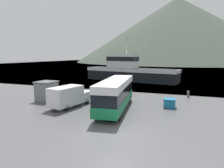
# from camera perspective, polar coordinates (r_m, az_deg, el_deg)

# --- Properties ---
(ground_plane) EXTENTS (400.00, 400.00, 0.00)m
(ground_plane) POSITION_cam_1_polar(r_m,az_deg,el_deg) (15.50, 0.32, -14.65)
(ground_plane) COLOR #4C4C4F
(water_surface) EXTENTS (240.00, 240.00, 0.00)m
(water_surface) POSITION_cam_1_polar(r_m,az_deg,el_deg) (151.68, 18.47, 5.59)
(water_surface) COLOR slate
(water_surface) RESTS_ON ground
(hill_backdrop) EXTENTS (179.06, 179.06, 56.87)m
(hill_backdrop) POSITION_cam_1_polar(r_m,az_deg,el_deg) (195.12, 17.95, 14.50)
(hill_backdrop) COLOR #3D473D
(hill_backdrop) RESTS_ON ground
(tour_bus) EXTENTS (3.81, 10.73, 3.34)m
(tour_bus) POSITION_cam_1_polar(r_m,az_deg,el_deg) (22.14, 1.04, -2.55)
(tour_bus) COLOR #146B3D
(tour_bus) RESTS_ON ground
(delivery_van) EXTENTS (3.03, 6.08, 2.47)m
(delivery_van) POSITION_cam_1_polar(r_m,az_deg,el_deg) (23.85, -12.06, -3.36)
(delivery_van) COLOR silver
(delivery_van) RESTS_ON ground
(fishing_boat) EXTENTS (22.51, 8.64, 10.43)m
(fishing_boat) POSITION_cam_1_polar(r_m,az_deg,el_deg) (47.23, 4.86, 3.78)
(fishing_boat) COLOR black
(fishing_boat) RESTS_ON water_surface
(storage_bin) EXTENTS (1.36, 1.39, 1.03)m
(storage_bin) POSITION_cam_1_polar(r_m,az_deg,el_deg) (24.18, 16.14, -5.22)
(storage_bin) COLOR teal
(storage_bin) RESTS_ON ground
(dock_kiosk) EXTENTS (2.43, 2.53, 2.58)m
(dock_kiosk) POSITION_cam_1_polar(r_m,az_deg,el_deg) (27.97, -18.16, -1.88)
(dock_kiosk) COLOR slate
(dock_kiosk) RESTS_ON ground
(small_boat) EXTENTS (6.69, 2.37, 0.84)m
(small_boat) POSITION_cam_1_polar(r_m,az_deg,el_deg) (61.47, 0.32, 3.05)
(small_boat) COLOR maroon
(small_boat) RESTS_ON water_surface
(mooring_bollard) EXTENTS (0.38, 0.38, 0.97)m
(mooring_bollard) POSITION_cam_1_polar(r_m,az_deg,el_deg) (30.69, 20.94, -2.61)
(mooring_bollard) COLOR #4C4C51
(mooring_bollard) RESTS_ON ground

